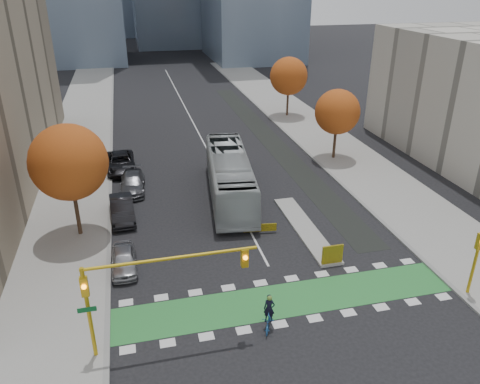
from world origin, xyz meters
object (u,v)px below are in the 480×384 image
cyclist (269,317)px  parked_car_d (121,163)px  parked_car_b (122,209)px  tree_east_near (337,112)px  traffic_signal_west (142,282)px  bus (230,176)px  parked_car_c (133,183)px  hazard_board (332,254)px  parked_car_a (124,260)px  traffic_signal_east (477,255)px  tree_west (69,162)px  tree_east_far (289,76)px

cyclist → parked_car_d: (-7.34, 24.37, 0.11)m
parked_car_b → tree_east_near: bearing=17.8°
tree_east_near → traffic_signal_west: size_ratio=0.83×
tree_east_near → bus: 14.02m
parked_car_b → parked_car_c: bearing=76.0°
hazard_board → parked_car_a: hazard_board is taller
parked_car_b → parked_car_a: bearing=-93.4°
tree_east_near → parked_car_b: (-21.00, -8.13, -4.06)m
bus → parked_car_d: 12.05m
parked_car_d → parked_car_b: bearing=-92.4°
cyclist → parked_car_d: size_ratio=0.36×
traffic_signal_east → tree_west: bearing=150.9°
parked_car_d → traffic_signal_east: bearing=-53.7°
traffic_signal_east → traffic_signal_west: bearing=-180.0°
tree_east_far → cyclist: bearing=-110.2°
parked_car_d → bus: bearing=-45.1°
tree_east_near → tree_east_far: tree_east_far is taller
bus → parked_car_b: bearing=-161.0°
tree_east_near → parked_car_a: (-21.00, -15.08, -4.19)m
tree_east_near → parked_car_c: (-20.07, -3.13, -4.13)m
tree_east_near → bus: (-12.18, -6.27, -2.97)m
tree_east_near → traffic_signal_east: size_ratio=1.73×
hazard_board → parked_car_a: size_ratio=0.35×
traffic_signal_east → parked_car_d: (-19.50, 24.38, -1.94)m
tree_west → bus: bearing=17.5°
tree_east_far → traffic_signal_west: 43.61m
parked_car_a → tree_east_far: bearing=54.9°
parked_car_c → traffic_signal_west: bearing=-86.4°
traffic_signal_west → parked_car_b: (-1.07, 14.38, -3.23)m
parked_car_a → parked_car_d: (0.00, 16.95, 0.13)m
tree_east_far → parked_car_c: bearing=-137.1°
tree_west → cyclist: (10.34, -12.50, -4.93)m
traffic_signal_east → parked_car_a: traffic_signal_east is taller
tree_east_far → parked_car_d: 26.11m
tree_west → parked_car_c: size_ratio=1.64×
tree_east_far → parked_car_c: (-20.57, -19.13, -4.51)m
traffic_signal_west → parked_car_d: traffic_signal_west is taller
traffic_signal_west → traffic_signal_east: size_ratio=2.08×
parked_car_c → hazard_board: bearing=-47.3°
parked_car_b → tree_east_far: bearing=44.9°
hazard_board → tree_west: (-16.00, 7.80, 4.82)m
parked_car_a → traffic_signal_west: bearing=-82.2°
tree_east_near → parked_car_a: tree_east_near is taller
bus → hazard_board: bearing=-63.0°
bus → parked_car_d: bus is taller
tree_east_near → traffic_signal_west: (-19.93, -22.51, -0.83)m
traffic_signal_west → parked_car_a: size_ratio=2.16×
tree_east_near → parked_car_b: 22.88m
tree_east_near → tree_east_far: bearing=88.2°
traffic_signal_west → traffic_signal_east: bearing=0.0°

